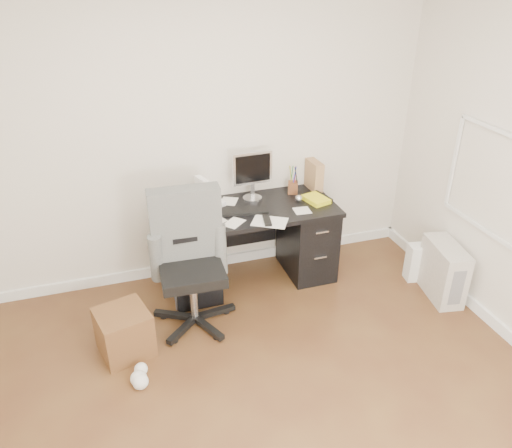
{
  "coord_description": "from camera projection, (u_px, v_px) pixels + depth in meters",
  "views": [
    {
      "loc": [
        -0.86,
        -2.1,
        2.69
      ],
      "look_at": [
        0.2,
        1.2,
        0.84
      ],
      "focal_mm": 35.0,
      "sensor_mm": 36.0,
      "label": 1
    }
  ],
  "objects": [
    {
      "name": "paper_remote",
      "position": [
        270.0,
        221.0,
        4.14
      ],
      "size": [
        0.36,
        0.34,
        0.02
      ],
      "primitive_type": null,
      "rotation": [
        0.0,
        0.0,
        -0.54
      ],
      "color": "silver",
      "rests_on": "desk"
    },
    {
      "name": "office_chair",
      "position": [
        191.0,
        264.0,
        3.91
      ],
      "size": [
        0.68,
        0.68,
        1.14
      ],
      "primitive_type": null,
      "rotation": [
        0.0,
        0.0,
        -0.05
      ],
      "color": "#4D4F4C",
      "rests_on": "ground"
    },
    {
      "name": "white_binder",
      "position": [
        204.0,
        193.0,
        4.33
      ],
      "size": [
        0.17,
        0.25,
        0.26
      ],
      "primitive_type": "cube",
      "rotation": [
        0.0,
        0.0,
        0.3
      ],
      "color": "white",
      "rests_on": "desk"
    },
    {
      "name": "desk_printer",
      "position": [
        192.0,
        292.0,
        4.4
      ],
      "size": [
        0.33,
        0.29,
        0.18
      ],
      "primitive_type": "cube",
      "rotation": [
        0.0,
        0.0,
        -0.13
      ],
      "color": "slate",
      "rests_on": "ground"
    },
    {
      "name": "loose_papers",
      "position": [
        231.0,
        214.0,
        4.28
      ],
      "size": [
        1.1,
        0.6,
        0.0
      ],
      "primitive_type": null,
      "color": "silver",
      "rests_on": "desk"
    },
    {
      "name": "keyboard",
      "position": [
        244.0,
        211.0,
        4.3
      ],
      "size": [
        0.42,
        0.2,
        0.02
      ],
      "primitive_type": "cube",
      "rotation": [
        0.0,
        0.0,
        -0.17
      ],
      "color": "black",
      "rests_on": "desk"
    },
    {
      "name": "desk",
      "position": [
        251.0,
        243.0,
        4.54
      ],
      "size": [
        1.5,
        0.7,
        0.75
      ],
      "color": "black",
      "rests_on": "ground"
    },
    {
      "name": "room_shell",
      "position": [
        296.0,
        190.0,
        2.51
      ],
      "size": [
        4.02,
        4.02,
        2.71
      ],
      "color": "beige",
      "rests_on": "ground"
    },
    {
      "name": "ground",
      "position": [
        283.0,
        423.0,
        3.26
      ],
      "size": [
        4.0,
        4.0,
        0.0
      ],
      "primitive_type": "plane",
      "color": "#492817",
      "rests_on": "ground"
    },
    {
      "name": "magazine_file",
      "position": [
        314.0,
        175.0,
        4.69
      ],
      "size": [
        0.13,
        0.24,
        0.27
      ],
      "primitive_type": "cube",
      "rotation": [
        0.0,
        0.0,
        0.05
      ],
      "color": "#9A6F4A",
      "rests_on": "desk"
    },
    {
      "name": "shopping_bag",
      "position": [
        421.0,
        262.0,
        4.66
      ],
      "size": [
        0.3,
        0.23,
        0.36
      ],
      "primitive_type": "cube",
      "rotation": [
        0.0,
        0.0,
        -0.17
      ],
      "color": "white",
      "rests_on": "ground"
    },
    {
      "name": "pc_tower",
      "position": [
        443.0,
        271.0,
        4.39
      ],
      "size": [
        0.31,
        0.54,
        0.51
      ],
      "primitive_type": "cube",
      "rotation": [
        0.0,
        0.0,
        -0.17
      ],
      "color": "#ADA69C",
      "rests_on": "ground"
    },
    {
      "name": "computer_mouse",
      "position": [
        299.0,
        198.0,
        4.47
      ],
      "size": [
        0.09,
        0.09,
        0.07
      ],
      "primitive_type": "sphere",
      "rotation": [
        0.0,
        0.0,
        -0.39
      ],
      "color": "silver",
      "rests_on": "desk"
    },
    {
      "name": "travel_mug",
      "position": [
        172.0,
        209.0,
        4.13
      ],
      "size": [
        0.11,
        0.11,
        0.2
      ],
      "primitive_type": "cylinder",
      "rotation": [
        0.0,
        0.0,
        -0.32
      ],
      "color": "navy",
      "rests_on": "desk"
    },
    {
      "name": "wicker_basket",
      "position": [
        124.0,
        332.0,
        3.78
      ],
      "size": [
        0.45,
        0.45,
        0.37
      ],
      "primitive_type": "cube",
      "rotation": [
        0.0,
        0.0,
        0.25
      ],
      "color": "#533719",
      "rests_on": "ground"
    },
    {
      "name": "yellow_book",
      "position": [
        316.0,
        199.0,
        4.49
      ],
      "size": [
        0.23,
        0.27,
        0.04
      ],
      "primitive_type": "cube",
      "rotation": [
        0.0,
        0.0,
        0.26
      ],
      "color": "yellow",
      "rests_on": "desk"
    },
    {
      "name": "pen_cup",
      "position": [
        293.0,
        180.0,
        4.6
      ],
      "size": [
        0.14,
        0.14,
        0.26
      ],
      "primitive_type": null,
      "rotation": [
        0.0,
        0.0,
        -0.37
      ],
      "color": "#5A3319",
      "rests_on": "desk"
    },
    {
      "name": "lcd_monitor",
      "position": [
        252.0,
        176.0,
        4.43
      ],
      "size": [
        0.37,
        0.22,
        0.46
      ],
      "primitive_type": null,
      "rotation": [
        0.0,
        0.0,
        0.03
      ],
      "color": "silver",
      "rests_on": "desk"
    }
  ]
}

